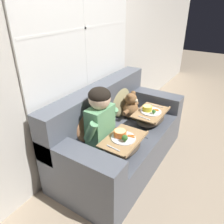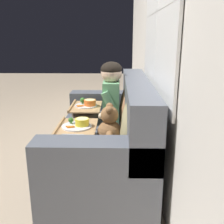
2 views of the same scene
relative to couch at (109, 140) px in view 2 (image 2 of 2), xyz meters
name	(u,v)px [view 2 (image 2 of 2)]	position (x,y,z in m)	size (l,w,h in m)	color
ground_plane	(103,172)	(0.00, -0.06, -0.34)	(14.00, 14.00, 0.00)	tan
wall_back_with_window	(162,35)	(0.00, 0.45, 0.97)	(8.00, 0.08, 2.60)	beige
couch	(109,140)	(0.00, 0.00, 0.00)	(1.75, 0.86, 0.92)	#565B66
throw_pillow_behind_child	(127,101)	(-0.33, 0.17, 0.31)	(0.44, 0.21, 0.45)	#B2754C
throw_pillow_behind_teddy	(129,120)	(0.33, 0.17, 0.31)	(0.46, 0.22, 0.47)	tan
child_figure	(111,89)	(-0.33, 0.01, 0.44)	(0.43, 0.22, 0.61)	#66A370
teddy_bear	(109,127)	(0.33, 0.01, 0.25)	(0.36, 0.25, 0.34)	brown
lap_tray_child	(86,112)	(-0.33, -0.26, 0.19)	(0.47, 0.31, 0.23)	#473D33
lap_tray_teddy	(77,134)	(0.33, -0.26, 0.19)	(0.47, 0.32, 0.22)	#473D33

